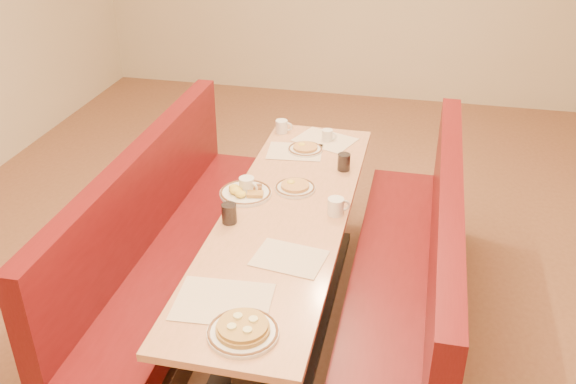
% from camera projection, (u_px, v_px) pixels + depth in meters
% --- Properties ---
extents(ground, '(8.00, 8.00, 0.00)m').
position_uv_depth(ground, '(286.00, 315.00, 4.02)').
color(ground, '#9E6647').
rests_on(ground, ground).
extents(room_envelope, '(6.04, 8.04, 2.82)m').
position_uv_depth(room_envelope, '(285.00, 2.00, 3.08)').
color(room_envelope, beige).
rests_on(room_envelope, ground).
extents(diner_table, '(0.70, 2.50, 0.75)m').
position_uv_depth(diner_table, '(286.00, 267.00, 3.83)').
color(diner_table, black).
rests_on(diner_table, ground).
extents(booth_left, '(0.55, 2.50, 1.05)m').
position_uv_depth(booth_left, '(171.00, 253.00, 3.98)').
color(booth_left, '#4C3326').
rests_on(booth_left, ground).
extents(booth_right, '(0.55, 2.50, 1.05)m').
position_uv_depth(booth_right, '(409.00, 285.00, 3.70)').
color(booth_right, '#4C3326').
rests_on(booth_right, ground).
extents(placemat_near_left, '(0.46, 0.36, 0.00)m').
position_uv_depth(placemat_near_left, '(223.00, 301.00, 2.95)').
color(placemat_near_left, beige).
rests_on(placemat_near_left, diner_table).
extents(placemat_near_right, '(0.39, 0.31, 0.00)m').
position_uv_depth(placemat_near_right, '(289.00, 258.00, 3.25)').
color(placemat_near_right, beige).
rests_on(placemat_near_right, diner_table).
extents(placemat_far_left, '(0.39, 0.31, 0.00)m').
position_uv_depth(placemat_far_left, '(295.00, 151.00, 4.35)').
color(placemat_far_left, beige).
rests_on(placemat_far_left, diner_table).
extents(placemat_far_right, '(0.47, 0.42, 0.00)m').
position_uv_depth(placemat_far_right, '(325.00, 140.00, 4.52)').
color(placemat_far_right, beige).
rests_on(placemat_far_right, diner_table).
extents(pancake_plate, '(0.31, 0.31, 0.07)m').
position_uv_depth(pancake_plate, '(243.00, 330.00, 2.75)').
color(pancake_plate, silver).
rests_on(pancake_plate, diner_table).
extents(eggs_plate, '(0.31, 0.31, 0.06)m').
position_uv_depth(eggs_plate, '(245.00, 192.00, 3.82)').
color(eggs_plate, silver).
rests_on(eggs_plate, diner_table).
extents(extra_plate_mid, '(0.25, 0.25, 0.05)m').
position_uv_depth(extra_plate_mid, '(295.00, 187.00, 3.88)').
color(extra_plate_mid, silver).
rests_on(extra_plate_mid, diner_table).
extents(extra_plate_far, '(0.24, 0.24, 0.05)m').
position_uv_depth(extra_plate_far, '(305.00, 149.00, 4.36)').
color(extra_plate_far, silver).
rests_on(extra_plate_far, diner_table).
extents(coffee_mug_a, '(0.13, 0.09, 0.10)m').
position_uv_depth(coffee_mug_a, '(336.00, 206.00, 3.61)').
color(coffee_mug_a, silver).
rests_on(coffee_mug_a, diner_table).
extents(coffee_mug_b, '(0.13, 0.09, 0.10)m').
position_uv_depth(coffee_mug_b, '(247.00, 185.00, 3.83)').
color(coffee_mug_b, silver).
rests_on(coffee_mug_b, diner_table).
extents(coffee_mug_c, '(0.11, 0.08, 0.08)m').
position_uv_depth(coffee_mug_c, '(328.00, 135.00, 4.50)').
color(coffee_mug_c, silver).
rests_on(coffee_mug_c, diner_table).
extents(coffee_mug_d, '(0.12, 0.09, 0.09)m').
position_uv_depth(coffee_mug_d, '(282.00, 126.00, 4.62)').
color(coffee_mug_d, silver).
rests_on(coffee_mug_d, diner_table).
extents(soda_tumbler_near, '(0.08, 0.08, 0.12)m').
position_uv_depth(soda_tumbler_near, '(229.00, 214.00, 3.53)').
color(soda_tumbler_near, black).
rests_on(soda_tumbler_near, diner_table).
extents(soda_tumbler_mid, '(0.08, 0.08, 0.11)m').
position_uv_depth(soda_tumbler_mid, '(344.00, 162.00, 4.09)').
color(soda_tumbler_mid, black).
rests_on(soda_tumbler_mid, diner_table).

